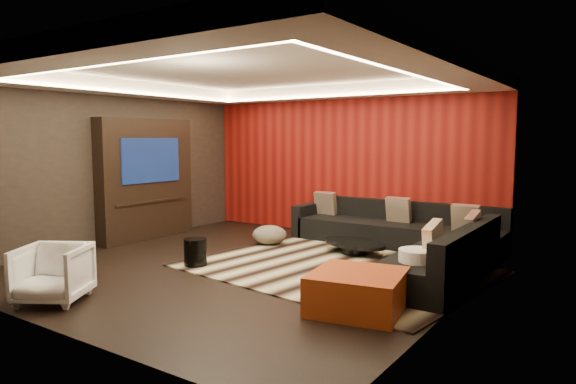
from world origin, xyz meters
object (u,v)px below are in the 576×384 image
Objects in this scene: coffee_table at (355,247)px; sectional_sofa at (410,241)px; orange_ottoman at (358,291)px; white_side_table at (417,272)px; armchair at (53,274)px; drum_stool at (195,252)px.

coffee_table is 0.31× the size of sectional_sofa.
coffee_table is 2.69m from orange_ottoman.
white_side_table is 0.15× the size of sectional_sofa.
armchair is (-3.31, -2.56, 0.05)m from white_side_table.
armchair is 0.20× the size of sectional_sofa.
armchair is at bearing -95.09° from drum_stool.
orange_ottoman is at bearing -1.88° from armchair.
sectional_sofa is at bearing 113.10° from white_side_table.
sectional_sofa is at bearing 99.27° from orange_ottoman.
white_side_table is 0.58× the size of orange_ottoman.
drum_stool is at bearing -135.90° from sectional_sofa.
orange_ottoman is 2.72m from sectional_sofa.
sectional_sofa is (2.36, 2.29, 0.05)m from drum_stool.
drum_stool is 0.11× the size of sectional_sofa.
armchair is at bearing -120.26° from sectional_sofa.
orange_ottoman is at bearing -110.14° from white_side_table.
armchair reaches higher than coffee_table.
armchair reaches higher than orange_ottoman.
white_side_table is 1.95m from sectional_sofa.
drum_stool is at bearing 171.85° from orange_ottoman.
orange_ottoman is (2.80, -0.40, -0.00)m from drum_stool.
coffee_table is at bearing 35.67° from armchair.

